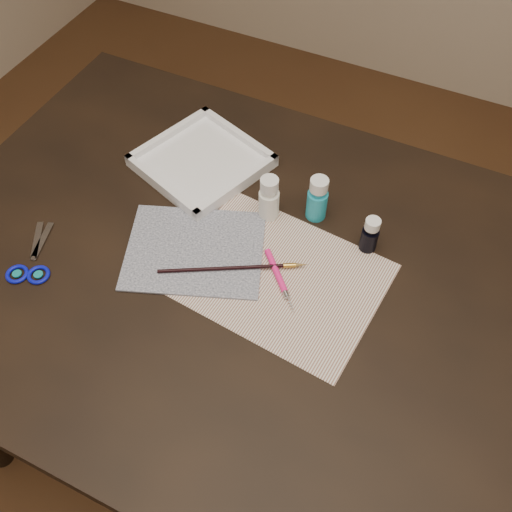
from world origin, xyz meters
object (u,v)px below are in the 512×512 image
at_px(paint_bottle_white, 269,198).
at_px(scissors, 32,252).
at_px(paint_bottle_cyan, 317,198).
at_px(paint_bottle_navy, 370,235).
at_px(paper, 278,277).
at_px(canvas, 195,250).
at_px(palette_tray, 202,161).

bearing_deg(paint_bottle_white, scissors, -142.19).
distance_m(paint_bottle_cyan, paint_bottle_navy, 0.12).
bearing_deg(paper, canvas, -175.06).
distance_m(paint_bottle_white, palette_tray, 0.20).
height_order(paper, paint_bottle_cyan, paint_bottle_cyan).
xyz_separation_m(paper, paint_bottle_navy, (0.12, 0.13, 0.04)).
relative_size(canvas, paint_bottle_white, 2.61).
height_order(paint_bottle_white, paint_bottle_navy, paint_bottle_white).
bearing_deg(paint_bottle_navy, paper, -132.75).
relative_size(canvas, palette_tray, 1.11).
bearing_deg(paper, scissors, -161.00).
distance_m(canvas, paint_bottle_navy, 0.33).
xyz_separation_m(paint_bottle_navy, scissors, (-0.56, -0.28, -0.03)).
bearing_deg(canvas, paint_bottle_navy, 27.04).
xyz_separation_m(canvas, palette_tray, (-0.10, 0.21, 0.01)).
distance_m(paper, paint_bottle_white, 0.16).
xyz_separation_m(paper, paint_bottle_cyan, (0.01, 0.17, 0.05)).
distance_m(paint_bottle_navy, scissors, 0.63).
distance_m(canvas, paint_bottle_cyan, 0.25).
bearing_deg(paint_bottle_navy, paint_bottle_white, -178.44).
relative_size(paper, canvas, 1.43).
bearing_deg(paper, palette_tray, 143.88).
bearing_deg(palette_tray, paint_bottle_navy, -8.69).
bearing_deg(canvas, palette_tray, 115.30).
xyz_separation_m(paper, scissors, (-0.44, -0.15, 0.00)).
relative_size(canvas, scissors, 1.57).
relative_size(paint_bottle_cyan, paint_bottle_navy, 1.24).
bearing_deg(scissors, canvas, -93.37).
xyz_separation_m(paint_bottle_white, paint_bottle_cyan, (0.08, 0.04, 0.00)).
height_order(canvas, palette_tray, palette_tray).
height_order(paper, paint_bottle_navy, paint_bottle_navy).
bearing_deg(palette_tray, paint_bottle_cyan, -5.46).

